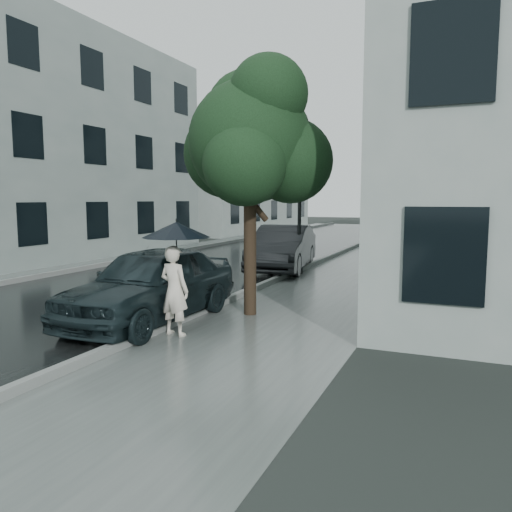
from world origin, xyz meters
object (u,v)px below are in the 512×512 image
at_px(pedestrian, 174,291).
at_px(street_tree, 252,140).
at_px(car_near, 151,284).
at_px(car_far, 283,248).
at_px(lamp_post, 295,188).

relative_size(pedestrian, street_tree, 0.31).
height_order(pedestrian, street_tree, street_tree).
bearing_deg(pedestrian, street_tree, -96.85).
bearing_deg(car_near, street_tree, 42.69).
bearing_deg(street_tree, car_near, -138.57).
relative_size(pedestrian, car_far, 0.35).
relative_size(pedestrian, lamp_post, 0.33).
xyz_separation_m(car_near, car_far, (0.00, 7.81, 0.01)).
height_order(lamp_post, car_far, lamp_post).
relative_size(pedestrian, car_near, 0.36).
relative_size(street_tree, lamp_post, 1.08).
bearing_deg(car_far, pedestrian, -91.81).
distance_m(lamp_post, car_far, 2.18).
height_order(lamp_post, car_near, lamp_post).
distance_m(street_tree, lamp_post, 6.01).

